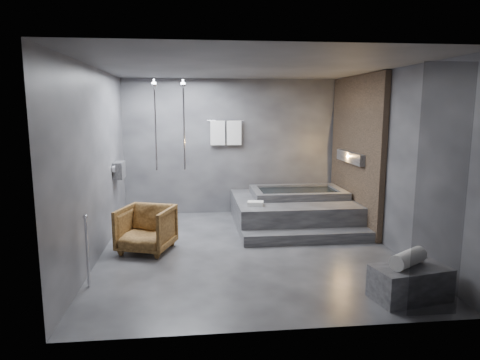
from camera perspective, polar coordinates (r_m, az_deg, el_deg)
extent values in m
plane|color=#2B2B2D|center=(6.84, 1.02, -9.25)|extent=(5.00, 5.00, 0.00)
cube|color=#47474A|center=(6.50, 1.09, 14.80)|extent=(4.50, 5.00, 0.04)
cube|color=#343439|center=(9.00, -0.97, 4.43)|extent=(4.50, 0.04, 2.80)
cube|color=#343439|center=(4.09, 5.50, -1.88)|extent=(4.50, 0.04, 2.80)
cube|color=#343439|center=(6.63, -18.64, 2.07)|extent=(0.04, 5.00, 2.80)
cube|color=#343439|center=(7.17, 19.22, 2.57)|extent=(0.04, 5.00, 2.80)
cube|color=#84684D|center=(8.28, 15.15, 3.65)|extent=(0.10, 2.40, 2.78)
cube|color=#FF9938|center=(8.26, 14.61, 2.97)|extent=(0.14, 1.20, 0.20)
cube|color=slate|center=(8.01, -15.79, 1.27)|extent=(0.16, 0.42, 0.30)
imported|color=beige|center=(7.92, -15.82, 0.85)|extent=(0.08, 0.08, 0.21)
imported|color=beige|center=(8.12, -15.58, 0.86)|extent=(0.07, 0.07, 0.15)
cylinder|color=silver|center=(8.48, -7.50, 7.42)|extent=(0.04, 0.04, 1.80)
cylinder|color=silver|center=(8.51, -11.24, 7.33)|extent=(0.04, 0.04, 1.80)
cylinder|color=silver|center=(8.89, -1.92, 7.92)|extent=(0.75, 0.02, 0.02)
cube|color=white|center=(8.87, -3.00, 6.29)|extent=(0.30, 0.06, 0.50)
cube|color=white|center=(8.90, -0.80, 6.31)|extent=(0.30, 0.06, 0.50)
cylinder|color=silver|center=(5.67, -19.70, -9.08)|extent=(0.04, 0.04, 0.90)
cube|color=black|center=(4.76, 25.23, -1.74)|extent=(0.55, 0.01, 2.60)
cube|color=#2F2F32|center=(8.33, 6.95, -4.09)|extent=(2.20, 2.00, 0.50)
cube|color=#2F2F32|center=(7.27, 9.06, -7.49)|extent=(2.20, 0.36, 0.18)
cube|color=#343437|center=(5.49, 21.72, -12.63)|extent=(0.94, 0.63, 0.39)
imported|color=#442A11|center=(6.84, -12.39, -6.38)|extent=(0.97, 0.98, 0.71)
cylinder|color=white|center=(5.40, 21.52, -9.71)|extent=(0.54, 0.45, 0.19)
cube|color=silver|center=(7.59, 2.08, -3.14)|extent=(0.31, 0.25, 0.07)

